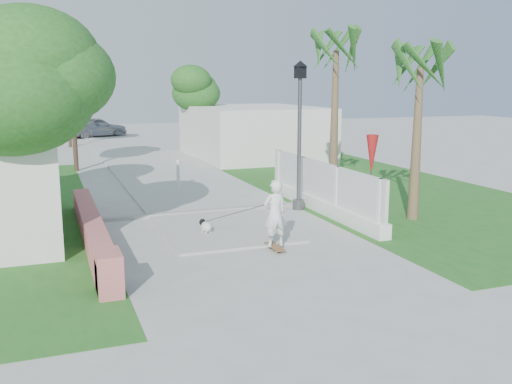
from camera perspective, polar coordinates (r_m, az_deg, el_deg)
name	(u,v)px	position (r m, az deg, el deg)	size (l,w,h in m)	color
ground	(281,276)	(11.48, 2.50, -8.44)	(90.00, 90.00, 0.00)	#B7B7B2
path_strip	(132,156)	(30.51, -12.29, 3.50)	(3.20, 36.00, 0.06)	#B7B7B2
curb	(202,212)	(16.95, -5.41, -1.96)	(6.50, 0.25, 0.10)	#999993
grass_right	(371,187)	(21.54, 11.42, 0.50)	(8.00, 20.00, 0.01)	#24621F
pink_wall	(93,233)	(14.00, -15.94, -3.97)	(0.45, 8.20, 0.80)	#CD6B69
lattice_fence	(321,194)	(17.13, 6.49, -0.16)	(0.35, 7.00, 1.50)	white
building_right	(253,132)	(29.90, -0.31, 6.05)	(6.00, 8.00, 2.60)	silver
street_lamp	(299,130)	(17.10, 4.37, 6.23)	(0.44, 0.44, 4.44)	#59595E
bollard	(178,174)	(20.71, -7.79, 1.83)	(0.14, 0.14, 1.09)	white
patio_umbrella	(372,156)	(17.20, 11.51, 3.59)	(0.36, 0.36, 2.30)	#59595E
tree_left_near	(28,82)	(12.96, -21.83, 10.22)	(3.60, 3.60, 5.28)	#4C3826
tree_path_left	(72,82)	(25.99, -17.94, 10.38)	(3.40, 3.40, 5.23)	#4C3826
tree_path_right	(191,89)	(30.87, -6.53, 10.21)	(3.00, 3.00, 4.79)	#4C3826
tree_path_far	(67,83)	(35.99, -18.40, 10.34)	(3.20, 3.20, 5.17)	#4C3826
palm_far	(336,61)	(18.71, 8.00, 12.86)	(1.80, 1.80, 5.30)	brown
palm_near	(420,77)	(16.33, 16.08, 11.00)	(1.80, 1.80, 4.70)	brown
skateboarder	(240,214)	(13.66, -1.62, -2.21)	(1.40, 2.51, 1.63)	brown
dog	(206,226)	(14.60, -5.06, -3.41)	(0.34, 0.55, 0.38)	silver
parked_car	(96,127)	(42.29, -15.67, 6.26)	(1.69, 4.20, 1.43)	#ADB1B5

